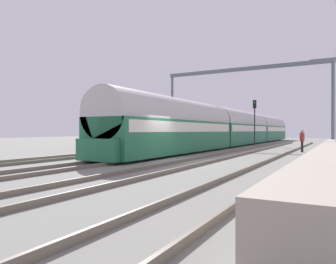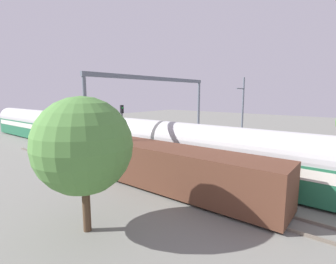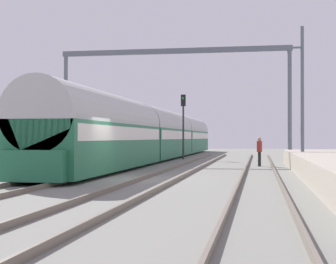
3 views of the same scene
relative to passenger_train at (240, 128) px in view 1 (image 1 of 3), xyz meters
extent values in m
plane|color=slate|center=(1.94, -20.95, -1.97)|extent=(120.00, 120.00, 0.00)
cube|color=#6C6255|center=(-4.60, -20.95, -1.89)|extent=(0.08, 60.00, 0.16)
cube|color=#6C6255|center=(-3.17, -20.95, -1.89)|extent=(0.08, 60.00, 0.16)
cube|color=#6C6255|center=(-0.72, -20.95, -1.89)|extent=(0.08, 60.00, 0.16)
cube|color=#6C6255|center=(0.72, -20.95, -1.89)|extent=(0.08, 60.00, 0.16)
cube|color=#6C6255|center=(3.17, -20.95, -1.89)|extent=(0.08, 60.00, 0.16)
cube|color=#6C6255|center=(4.60, -20.95, -1.89)|extent=(0.08, 60.00, 0.16)
cube|color=#6C6255|center=(7.05, -20.95, -1.89)|extent=(0.08, 60.00, 0.16)
cube|color=#6C6255|center=(8.49, -20.95, -1.89)|extent=(0.08, 60.00, 0.16)
cube|color=#236B47|center=(0.00, -16.31, -0.71)|extent=(2.90, 16.00, 2.20)
cube|color=silver|center=(0.00, -16.31, -0.08)|extent=(2.93, 15.36, 0.64)
cylinder|color=#BABABA|center=(0.00, -16.31, 0.59)|extent=(2.84, 16.00, 2.84)
cube|color=#236B47|center=(0.00, 0.04, -0.71)|extent=(2.90, 16.00, 2.20)
cube|color=silver|center=(0.00, 0.04, -0.08)|extent=(2.93, 15.36, 0.64)
cylinder|color=#BABABA|center=(0.00, 0.04, 0.59)|extent=(2.84, 16.00, 2.84)
cube|color=#236B47|center=(0.00, 16.39, -0.71)|extent=(2.90, 16.00, 2.20)
cube|color=silver|center=(0.00, 16.39, -0.08)|extent=(2.93, 15.36, 0.64)
cylinder|color=#BABABA|center=(0.00, 16.39, 0.59)|extent=(2.84, 16.00, 2.84)
cube|color=#236B47|center=(0.00, -24.56, -1.26)|extent=(2.40, 0.50, 1.10)
cube|color=#563323|center=(-3.89, -12.79, -0.46)|extent=(2.80, 13.00, 2.70)
cube|color=black|center=(-3.89, -12.79, -1.76)|extent=(2.52, 11.96, 0.10)
cylinder|color=black|center=(7.78, -10.21, -1.55)|extent=(0.21, 0.21, 0.85)
cube|color=maroon|center=(7.78, -10.21, -0.80)|extent=(0.31, 0.44, 0.64)
sphere|color=tan|center=(7.78, -10.21, -0.36)|extent=(0.24, 0.24, 0.24)
cylinder|color=#2D2D33|center=(1.92, -0.81, 0.11)|extent=(0.14, 0.14, 4.16)
cube|color=black|center=(1.92, -0.81, 2.63)|extent=(0.36, 0.20, 0.90)
sphere|color=#19D133|center=(1.92, -0.93, 2.79)|extent=(0.16, 0.16, 0.16)
cylinder|color=slate|center=(-5.89, -5.70, 1.78)|extent=(0.28, 0.28, 7.50)
cylinder|color=slate|center=(9.77, -5.70, 1.78)|extent=(0.28, 0.28, 7.50)
cube|color=slate|center=(1.94, -5.70, 5.71)|extent=(16.06, 0.24, 0.36)
cube|color=slate|center=(9.27, -11.04, 4.83)|extent=(1.80, 0.10, 0.10)
cylinder|color=#4C3826|center=(-10.29, -11.99, -0.78)|extent=(0.36, 0.36, 2.39)
sphere|color=#50873E|center=(-10.29, -11.99, 2.05)|extent=(4.36, 4.36, 4.36)
camera|label=1|loc=(10.44, -36.45, -0.33)|focal=33.95mm
camera|label=2|loc=(-16.59, -21.69, 4.34)|focal=27.10mm
camera|label=3|loc=(7.76, -41.83, -0.28)|focal=56.74mm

